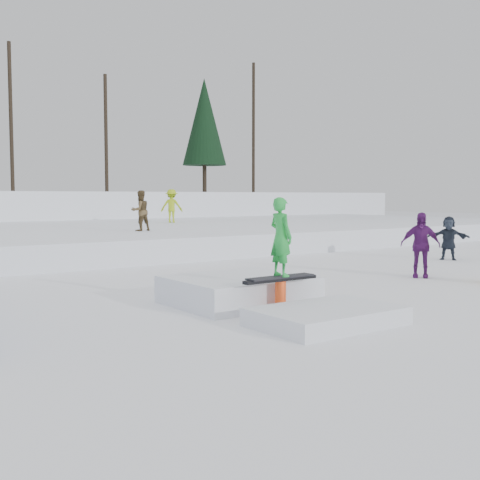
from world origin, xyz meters
TOP-DOWN VIEW (x-y plane):
  - ground at (0.00, 0.00)m, footprint 120.00×120.00m
  - snow_midrise at (0.00, 16.00)m, footprint 50.00×18.00m
  - treeline at (6.18, 28.28)m, footprint 40.24×4.22m
  - walker_olive at (2.57, 11.42)m, footprint 0.79×0.64m
  - walker_ygreen at (7.17, 17.19)m, footprint 1.25×1.14m
  - spectator_purple at (5.23, 0.48)m, footprint 0.96×1.04m
  - spectator_dark at (9.63, 2.72)m, footprint 1.10×1.38m
  - jib_rail_feature at (-0.87, -0.58)m, footprint 2.60×4.40m

SIDE VIEW (x-z plane):
  - ground at x=0.00m, z-range 0.00..0.00m
  - jib_rail_feature at x=-0.87m, z-range -0.75..1.36m
  - snow_midrise at x=0.00m, z-range 0.00..0.80m
  - spectator_dark at x=9.63m, z-range 0.00..1.47m
  - spectator_purple at x=5.23m, z-range 0.00..1.71m
  - walker_olive at x=2.57m, z-range 0.80..2.35m
  - walker_ygreen at x=7.17m, z-range 0.80..2.48m
  - treeline at x=6.18m, z-range 2.20..12.70m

